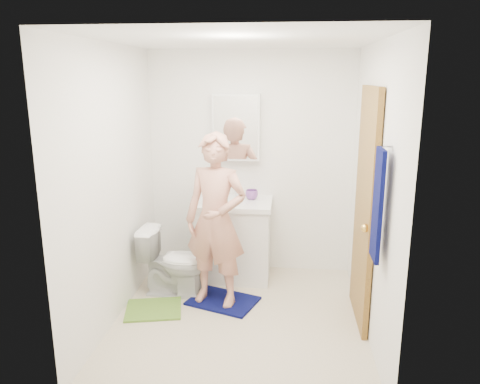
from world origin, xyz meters
name	(u,v)px	position (x,y,z in m)	size (l,w,h in m)	color
floor	(239,320)	(0.00, 0.00, -0.01)	(2.20, 2.40, 0.02)	beige
ceiling	(239,38)	(0.00, 0.00, 2.41)	(2.20, 2.40, 0.02)	white
wall_back	(251,163)	(0.00, 1.21, 1.20)	(2.20, 0.02, 2.40)	white
wall_front	(218,238)	(0.00, -1.21, 1.20)	(2.20, 0.02, 2.40)	white
wall_left	(112,186)	(-1.11, 0.00, 1.20)	(0.02, 2.40, 2.40)	white
wall_right	(375,193)	(1.11, 0.00, 1.20)	(0.02, 2.40, 2.40)	white
vanity_cabinet	(234,242)	(-0.15, 0.91, 0.40)	(0.75, 0.55, 0.80)	white
countertop	(234,203)	(-0.15, 0.91, 0.83)	(0.79, 0.59, 0.05)	white
sink_basin	(234,202)	(-0.15, 0.91, 0.84)	(0.40, 0.40, 0.03)	white
faucet	(236,191)	(-0.15, 1.09, 0.91)	(0.03, 0.03, 0.12)	silver
medicine_cabinet	(236,127)	(-0.15, 1.14, 1.60)	(0.50, 0.12, 0.70)	white
mirror_panel	(236,128)	(-0.15, 1.08, 1.60)	(0.46, 0.01, 0.66)	white
door	(365,208)	(1.07, 0.15, 1.02)	(0.05, 0.80, 2.05)	olive
door_knob	(365,228)	(1.03, -0.17, 0.95)	(0.07, 0.07, 0.07)	gold
towel	(378,205)	(1.03, -0.57, 1.25)	(0.03, 0.24, 0.80)	#070B45
towel_hook	(388,146)	(1.07, -0.57, 1.67)	(0.02, 0.02, 0.06)	silver
toilet	(174,261)	(-0.69, 0.45, 0.34)	(0.38, 0.67, 0.68)	white
bath_mat	(223,301)	(-0.19, 0.30, 0.01)	(0.62, 0.45, 0.02)	#070B45
green_rug	(154,309)	(-0.81, 0.08, 0.01)	(0.51, 0.43, 0.02)	olive
soap_dispenser	(213,194)	(-0.36, 0.84, 0.95)	(0.09, 0.09, 0.19)	#C25A79
toothbrush_cup	(252,195)	(0.03, 1.00, 0.90)	(0.13, 0.13, 0.10)	#7D479C
man	(216,220)	(-0.25, 0.28, 0.83)	(0.59, 0.39, 1.62)	tan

